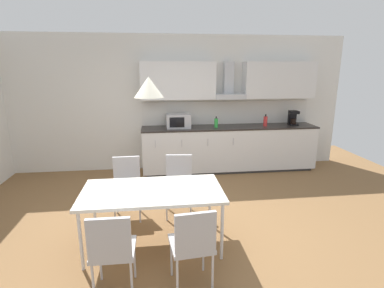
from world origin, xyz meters
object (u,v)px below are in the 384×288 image
Objects in this scene: chair_far_right at (179,179)px; chair_near_right at (193,241)px; dining_table at (152,193)px; bottle_red at (265,121)px; pendant_lamp at (149,87)px; chair_far_left at (127,181)px; bottle_green at (216,123)px; coffee_maker at (293,118)px; chair_near_left at (112,247)px; microwave at (178,121)px.

chair_far_right is 1.63m from chair_near_right.
chair_far_right is (0.38, 0.82, -0.15)m from dining_table.
bottle_red reaches higher than chair_near_right.
pendant_lamp is (0.00, 0.00, 1.23)m from dining_table.
chair_far_left reaches higher than dining_table.
bottle_red is 0.28× the size of chair_far_left.
bottle_green is at bearing 62.66° from chair_far_right.
coffee_maker reaches higher than bottle_red.
chair_far_right reaches higher than dining_table.
dining_table is 0.91m from chair_near_right.
bottle_green reaches higher than chair_near_left.
chair_near_left is 2.72× the size of pendant_lamp.
bottle_green is (-1.04, -0.01, -0.01)m from bottle_red.
coffee_maker is at bearing 6.85° from bottle_red.
coffee_maker is 3.84m from chair_far_left.
chair_far_right is at bearing -0.03° from chair_far_left.
chair_near_left is at bearing -116.01° from bottle_green.
chair_far_left is at bearing 114.60° from chair_near_right.
bottle_red is 1.10× the size of bottle_green.
chair_near_left is (0.00, -1.64, 0.00)m from chair_far_left.
bottle_green reaches higher than chair_far_left.
chair_near_right is 1.64m from pendant_lamp.
coffee_maker is 4.05m from pendant_lamp.
chair_far_left is at bearing 179.97° from chair_far_right.
coffee_maker is at bearing 41.96° from pendant_lamp.
pendant_lamp is at bearing 63.43° from dining_table.
chair_near_right is at bearing -90.01° from chair_far_right.
coffee_maker is 3.99m from dining_table.
pendant_lamp is (-0.38, -0.82, 1.38)m from chair_far_right.
chair_far_left is 1.64m from pendant_lamp.
bottle_red is 0.15× the size of dining_table.
chair_far_left is at bearing -116.25° from microwave.
microwave is 3.60m from chair_near_left.
pendant_lamp is (0.37, 0.82, 1.38)m from chair_near_left.
microwave is 3.49m from chair_near_right.
chair_near_left is at bearing -89.92° from chair_far_left.
pendant_lamp reaches higher than chair_far_left.
bottle_green reaches higher than chair_far_right.
bottle_green is 0.25× the size of chair_far_left.
bottle_red is at bearing 47.99° from dining_table.
coffee_maker reaches higher than bottle_green.
chair_far_right is (0.75, -0.00, 0.00)m from chair_far_left.
coffee_maker is 0.18× the size of dining_table.
bottle_red is at bearing 0.47° from bottle_green.
chair_far_left is (-2.69, -1.76, -0.51)m from bottle_red.
microwave is at bearing 75.51° from chair_near_left.
chair_near_left is 0.75m from chair_near_right.
bottle_red reaches higher than chair_far_right.
bottle_green is 0.25× the size of chair_far_right.
microwave is 1.80m from bottle_red.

